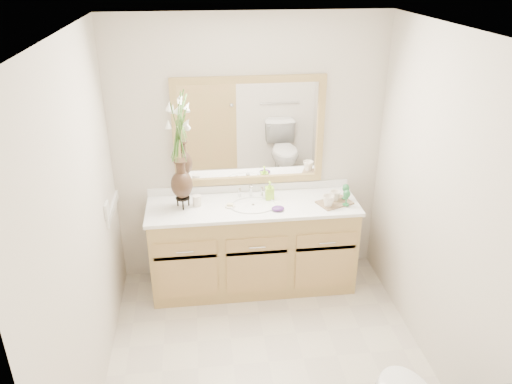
{
  "coord_description": "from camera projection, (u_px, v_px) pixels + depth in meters",
  "views": [
    {
      "loc": [
        -0.44,
        -2.83,
        2.78
      ],
      "look_at": [
        -0.02,
        0.65,
        1.12
      ],
      "focal_mm": 35.0,
      "sensor_mm": 36.0,
      "label": 1
    }
  ],
  "objects": [
    {
      "name": "flower_vase",
      "position": [
        179.0,
        140.0,
        4.03
      ],
      "size": [
        0.22,
        0.22,
        0.89
      ],
      "rotation": [
        0.0,
        0.0,
        0.23
      ],
      "color": "black",
      "rests_on": "counter"
    },
    {
      "name": "mug_right",
      "position": [
        335.0,
        195.0,
        4.36
      ],
      "size": [
        0.13,
        0.13,
        0.09
      ],
      "primitive_type": "imported",
      "rotation": [
        0.0,
        0.0,
        0.57
      ],
      "color": "#F0E3D0",
      "rests_on": "tray"
    },
    {
      "name": "wall_right",
      "position": [
        445.0,
        213.0,
        3.4
      ],
      "size": [
        0.02,
        2.6,
        2.4
      ],
      "primitive_type": "cube",
      "color": "beige",
      "rests_on": "floor"
    },
    {
      "name": "switch_plate",
      "position": [
        107.0,
        210.0,
        3.92
      ],
      "size": [
        0.02,
        0.12,
        0.12
      ],
      "primitive_type": "cube",
      "color": "white",
      "rests_on": "wall_left"
    },
    {
      "name": "sink",
      "position": [
        253.0,
        211.0,
        4.34
      ],
      "size": [
        0.38,
        0.34,
        0.23
      ],
      "color": "white",
      "rests_on": "counter"
    },
    {
      "name": "tumbler",
      "position": [
        197.0,
        201.0,
        4.3
      ],
      "size": [
        0.07,
        0.07,
        0.09
      ],
      "primitive_type": "cylinder",
      "color": "#F0E3D0",
      "rests_on": "counter"
    },
    {
      "name": "ceiling",
      "position": [
        273.0,
        33.0,
        2.75
      ],
      "size": [
        2.4,
        2.6,
        0.02
      ],
      "primitive_type": "cube",
      "color": "white",
      "rests_on": "wall_back"
    },
    {
      "name": "counter",
      "position": [
        253.0,
        206.0,
        4.34
      ],
      "size": [
        1.84,
        0.57,
        0.03
      ],
      "primitive_type": "cube",
      "color": "white",
      "rests_on": "vanity"
    },
    {
      "name": "floor",
      "position": [
        269.0,
        362.0,
        3.78
      ],
      "size": [
        2.6,
        2.6,
        0.0
      ],
      "primitive_type": "plane",
      "color": "beige",
      "rests_on": "ground"
    },
    {
      "name": "mug_left",
      "position": [
        328.0,
        200.0,
        4.26
      ],
      "size": [
        0.12,
        0.11,
        0.1
      ],
      "primitive_type": "imported",
      "rotation": [
        0.0,
        0.0,
        0.19
      ],
      "color": "#F0E3D0",
      "rests_on": "tray"
    },
    {
      "name": "goblet_back",
      "position": [
        346.0,
        189.0,
        4.37
      ],
      "size": [
        0.06,
        0.06,
        0.14
      ],
      "color": "#25713A",
      "rests_on": "tray"
    },
    {
      "name": "wall_back",
      "position": [
        249.0,
        153.0,
        4.43
      ],
      "size": [
        2.4,
        0.02,
        2.4
      ],
      "primitive_type": "cube",
      "color": "beige",
      "rests_on": "floor"
    },
    {
      "name": "wall_front",
      "position": [
        316.0,
        371.0,
        2.1
      ],
      "size": [
        2.4,
        0.02,
        2.4
      ],
      "primitive_type": "cube",
      "color": "beige",
      "rests_on": "floor"
    },
    {
      "name": "soap_bottle",
      "position": [
        270.0,
        191.0,
        4.41
      ],
      "size": [
        0.07,
        0.07,
        0.15
      ],
      "primitive_type": "imported",
      "rotation": [
        0.0,
        0.0,
        0.01
      ],
      "color": "#A6E936",
      "rests_on": "counter"
    },
    {
      "name": "goblet_front",
      "position": [
        347.0,
        195.0,
        4.26
      ],
      "size": [
        0.06,
        0.06,
        0.14
      ],
      "color": "#25713A",
      "rests_on": "tray"
    },
    {
      "name": "purple_dish",
      "position": [
        278.0,
        208.0,
        4.22
      ],
      "size": [
        0.13,
        0.12,
        0.04
      ],
      "primitive_type": "ellipsoid",
      "rotation": [
        0.0,
        0.0,
        -0.38
      ],
      "color": "#4C236A",
      "rests_on": "counter"
    },
    {
      "name": "vanity",
      "position": [
        253.0,
        247.0,
        4.52
      ],
      "size": [
        1.8,
        0.55,
        0.8
      ],
      "color": "tan",
      "rests_on": "floor"
    },
    {
      "name": "tray",
      "position": [
        334.0,
        203.0,
        4.35
      ],
      "size": [
        0.34,
        0.28,
        0.01
      ],
      "primitive_type": "cube",
      "rotation": [
        0.0,
        0.0,
        0.38
      ],
      "color": "brown",
      "rests_on": "counter"
    },
    {
      "name": "soap_dish",
      "position": [
        230.0,
        206.0,
        4.29
      ],
      "size": [
        0.09,
        0.09,
        0.03
      ],
      "color": "#F0E3D0",
      "rests_on": "counter"
    },
    {
      "name": "wall_left",
      "position": [
        82.0,
        234.0,
        3.14
      ],
      "size": [
        0.02,
        2.6,
        2.4
      ],
      "primitive_type": "cube",
      "color": "beige",
      "rests_on": "floor"
    },
    {
      "name": "mirror",
      "position": [
        249.0,
        132.0,
        4.33
      ],
      "size": [
        1.32,
        0.04,
        0.97
      ],
      "color": "white",
      "rests_on": "wall_back"
    }
  ]
}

